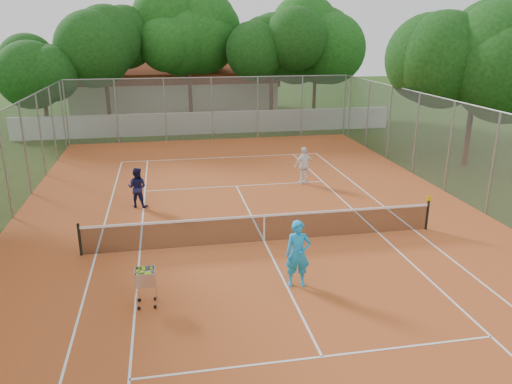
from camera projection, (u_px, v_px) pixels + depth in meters
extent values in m
plane|color=#1C370F|center=(264.00, 242.00, 16.90)|extent=(120.00, 120.00, 0.00)
cube|color=#B65323|center=(264.00, 242.00, 16.90)|extent=(18.00, 34.00, 0.02)
cube|color=white|center=(264.00, 241.00, 16.89)|extent=(10.98, 23.78, 0.01)
cube|color=black|center=(264.00, 228.00, 16.74)|extent=(11.88, 0.10, 0.98)
cube|color=slate|center=(264.00, 186.00, 16.28)|extent=(18.00, 34.00, 4.00)
cube|color=white|center=(210.00, 123.00, 34.43)|extent=(26.00, 0.30, 1.50)
cube|color=beige|center=(175.00, 87.00, 42.99)|extent=(16.40, 9.00, 4.40)
cube|color=#0C330D|center=(204.00, 57.00, 35.93)|extent=(29.00, 19.00, 10.00)
imported|color=#1A9BE2|center=(298.00, 254.00, 13.71)|extent=(0.74, 0.53, 1.91)
imported|color=#171945|center=(137.00, 187.00, 19.97)|extent=(0.95, 0.85, 1.63)
imported|color=white|center=(304.00, 165.00, 23.03)|extent=(1.09, 0.67, 1.73)
cube|color=silver|center=(146.00, 286.00, 12.78)|extent=(0.64, 0.64, 1.11)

